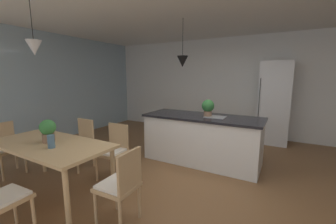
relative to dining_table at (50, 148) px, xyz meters
The scene contains 15 objects.
ground_plane 2.16m from the dining_table, 37.63° to the left, with size 10.00×8.40×0.04m, color brown.
wall_back_kitchen 4.84m from the dining_table, 70.26° to the left, with size 10.00×0.12×2.70m, color white.
window_wall_left_glazing 2.83m from the dining_table, 152.96° to the left, with size 0.06×8.40×2.70m, color #9EB7C6.
dining_table is the anchor object (origin of this frame).
chair_window_end 1.27m from the dining_table, behind, with size 0.41×0.41×0.87m.
chair_kitchen_end 1.27m from the dining_table, ahead, with size 0.41×0.41×0.87m.
chair_far_left 0.91m from the dining_table, 116.72° to the left, with size 0.40×0.40×0.87m.
chair_far_right 0.91m from the dining_table, 63.47° to the left, with size 0.42×0.42×0.87m.
kitchen_island 2.55m from the dining_table, 56.37° to the left, with size 2.19×0.86×0.91m.
refrigerator 4.82m from the dining_table, 58.55° to the left, with size 0.70×0.67×1.99m.
pendant_over_table 1.33m from the dining_table, behind, with size 0.19×0.19×0.80m.
pendant_over_island_main 2.64m from the dining_table, 65.14° to the left, with size 0.21×0.21×0.89m.
potted_plant_on_island 2.63m from the dining_table, 54.45° to the left, with size 0.23×0.23×0.32m.
potted_plant_on_table 0.25m from the dining_table, 156.73° to the left, with size 0.21×0.21×0.31m.
vase_on_dining_table 0.29m from the dining_table, 25.89° to the right, with size 0.09×0.09×0.17m.
Camera 1 is at (1.14, -2.86, 1.64)m, focal length 22.55 mm.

